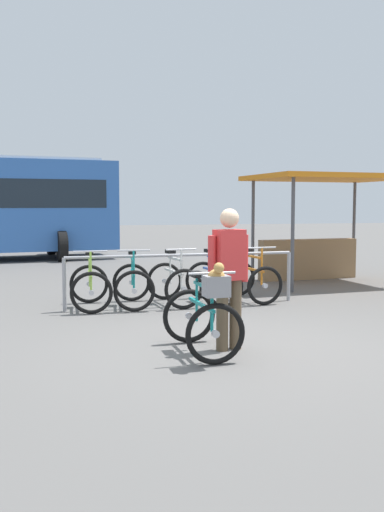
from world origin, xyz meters
TOP-DOWN VIEW (x-y plane):
  - ground_plane at (0.00, 0.00)m, footprint 80.00×80.00m
  - bike_rack_rail at (0.11, 2.87)m, footprint 3.91×0.14m
  - racked_bike_lime at (-1.40, 3.02)m, footprint 0.70×1.11m
  - racked_bike_teal at (-0.70, 3.03)m, footprint 0.77×1.15m
  - racked_bike_white at (0.00, 3.04)m, footprint 0.77×1.15m
  - racked_bike_blue at (0.70, 3.06)m, footprint 0.76×1.15m
  - racked_bike_orange at (1.40, 3.07)m, footprint 0.78×1.17m
  - featured_bicycle at (-0.40, -0.29)m, footprint 0.69×1.22m
  - person_with_featured_bike at (-0.06, -0.10)m, footprint 0.52×0.27m
  - market_stall at (3.70, 5.12)m, footprint 3.26×2.52m

SIDE VIEW (x-z plane):
  - ground_plane at x=0.00m, z-range 0.00..0.00m
  - racked_bike_lime at x=-1.40m, z-range -0.12..0.85m
  - racked_bike_teal at x=-0.70m, z-range -0.12..0.85m
  - racked_bike_white at x=0.00m, z-range -0.12..0.85m
  - racked_bike_blue at x=0.70m, z-range -0.12..0.85m
  - racked_bike_orange at x=1.40m, z-range -0.12..0.86m
  - featured_bicycle at x=-0.40m, z-range -0.06..1.03m
  - bike_rack_rail at x=0.11m, z-range 0.25..1.12m
  - person_with_featured_bike at x=-0.06m, z-range 0.09..1.73m
  - market_stall at x=3.70m, z-range 0.24..2.54m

